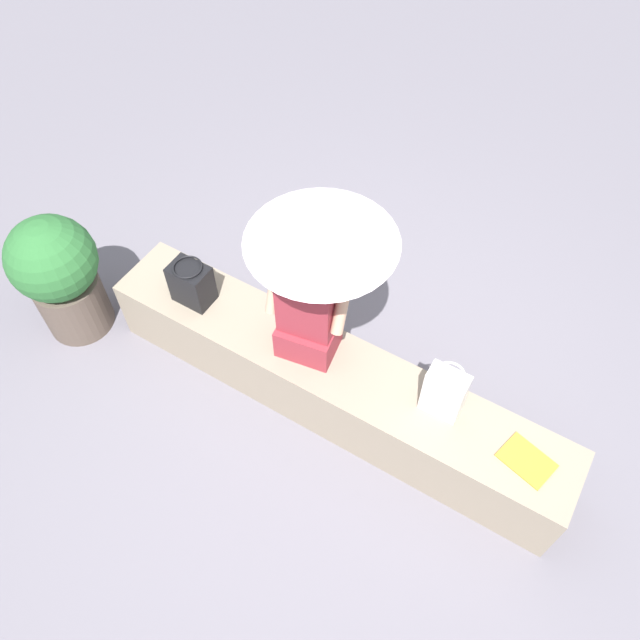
{
  "coord_description": "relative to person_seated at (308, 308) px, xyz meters",
  "views": [
    {
      "loc": [
        1.0,
        -1.79,
        3.66
      ],
      "look_at": [
        -0.09,
        0.01,
        0.84
      ],
      "focal_mm": 35.12,
      "sensor_mm": 36.0,
      "label": 1
    }
  ],
  "objects": [
    {
      "name": "person_seated",
      "position": [
        0.0,
        0.0,
        0.0
      ],
      "size": [
        0.5,
        0.33,
        0.9
      ],
      "color": "#992D38",
      "rests_on": "stone_bench"
    },
    {
      "name": "stone_bench",
      "position": [
        0.18,
        -0.03,
        -0.63
      ],
      "size": [
        3.07,
        0.49,
        0.49
      ],
      "primitive_type": "cube",
      "color": "gray",
      "rests_on": "ground"
    },
    {
      "name": "planter_near",
      "position": [
        -1.71,
        -0.38,
        -0.35
      ],
      "size": [
        0.58,
        0.58,
        0.96
      ],
      "color": "brown",
      "rests_on": "ground"
    },
    {
      "name": "ground_plane",
      "position": [
        0.18,
        -0.03,
        -0.88
      ],
      "size": [
        14.0,
        14.0,
        0.0
      ],
      "primitive_type": "plane",
      "color": "slate"
    },
    {
      "name": "magazine",
      "position": [
        1.41,
        -0.02,
        -0.38
      ],
      "size": [
        0.32,
        0.27,
        0.01
      ],
      "primitive_type": "cube",
      "rotation": [
        0.0,
        0.0,
        -0.26
      ],
      "color": "gold",
      "rests_on": "stone_bench"
    },
    {
      "name": "parasol",
      "position": [
        0.08,
        0.01,
        0.66
      ],
      "size": [
        0.78,
        0.78,
        1.16
      ],
      "color": "#B7B7BC",
      "rests_on": "stone_bench"
    },
    {
      "name": "handbag_black",
      "position": [
        0.87,
        0.03,
        -0.21
      ],
      "size": [
        0.23,
        0.17,
        0.36
      ],
      "color": "silver",
      "rests_on": "stone_bench"
    },
    {
      "name": "tote_bag_canvas",
      "position": [
        -0.83,
        -0.06,
        -0.24
      ],
      "size": [
        0.25,
        0.19,
        0.31
      ],
      "color": "black",
      "rests_on": "stone_bench"
    }
  ]
}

